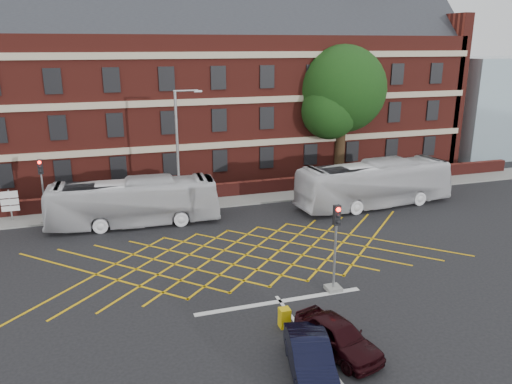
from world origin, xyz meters
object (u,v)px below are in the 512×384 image
object	(u,v)px
street_lamp	(180,175)
utility_cabinet	(285,318)
car_maroon	(338,336)
direction_signs	(10,202)
traffic_light_far	(44,197)
traffic_light_near	(335,256)
bus_right	(375,184)
car_navy	(310,358)
deciduous_tree	(342,95)
bus_left	(134,202)

from	to	relation	value
street_lamp	utility_cabinet	xyz separation A→B (m)	(1.72, -15.29, -2.47)
car_maroon	direction_signs	bearing A→B (deg)	109.43
traffic_light_far	traffic_light_near	bearing A→B (deg)	-45.98
bus_right	direction_signs	world-z (taller)	bus_right
bus_right	car_navy	world-z (taller)	bus_right
car_maroon	utility_cabinet	bearing A→B (deg)	104.67
traffic_light_near	utility_cabinet	size ratio (longest dim) A/B	5.08
deciduous_tree	street_lamp	distance (m)	16.75
bus_left	street_lamp	bearing A→B (deg)	-72.39
direction_signs	car_navy	bearing A→B (deg)	-59.08
traffic_light_far	car_maroon	bearing A→B (deg)	-58.05
traffic_light_near	traffic_light_far	xyz separation A→B (m)	(-13.78, 14.26, 0.00)
deciduous_tree	traffic_light_near	bearing A→B (deg)	-117.35
bus_left	deciduous_tree	size ratio (longest dim) A/B	0.96
car_maroon	street_lamp	world-z (taller)	street_lamp
car_maroon	direction_signs	xyz separation A→B (m)	(-13.91, 19.64, 0.71)
direction_signs	utility_cabinet	xyz separation A→B (m)	(12.60, -17.42, -0.96)
car_maroon	traffic_light_far	world-z (taller)	traffic_light_far
utility_cabinet	traffic_light_far	bearing A→B (deg)	122.14
bus_right	utility_cabinet	bearing A→B (deg)	133.53
traffic_light_far	street_lamp	distance (m)	8.84
car_navy	traffic_light_far	distance (m)	22.23
utility_cabinet	bus_right	bearing A→B (deg)	47.81
traffic_light_far	utility_cabinet	xyz separation A→B (m)	(10.40, -16.56, -1.34)
traffic_light_near	street_lamp	size ratio (longest dim) A/B	0.50
direction_signs	utility_cabinet	bearing A→B (deg)	-54.13
direction_signs	deciduous_tree	bearing A→B (deg)	8.79
deciduous_tree	direction_signs	world-z (taller)	deciduous_tree
utility_cabinet	traffic_light_near	bearing A→B (deg)	34.19
deciduous_tree	traffic_light_far	xyz separation A→B (m)	(-23.67, -4.87, -5.38)
bus_right	utility_cabinet	size ratio (longest dim) A/B	14.02
direction_signs	street_lamp	bearing A→B (deg)	-11.09
bus_right	utility_cabinet	world-z (taller)	bus_right
car_navy	car_maroon	bearing A→B (deg)	44.88
car_maroon	direction_signs	size ratio (longest dim) A/B	1.79
traffic_light_near	traffic_light_far	world-z (taller)	same
direction_signs	bus_right	bearing A→B (deg)	-9.74
car_navy	street_lamp	size ratio (longest dim) A/B	0.47
bus_left	street_lamp	size ratio (longest dim) A/B	1.28
bus_right	car_maroon	bearing A→B (deg)	141.06
bus_left	traffic_light_far	xyz separation A→B (m)	(-5.52, 2.05, 0.24)
bus_right	traffic_light_near	size ratio (longest dim) A/B	2.76
utility_cabinet	car_navy	bearing A→B (deg)	-94.51
bus_left	traffic_light_near	distance (m)	14.74
car_navy	utility_cabinet	size ratio (longest dim) A/B	4.76
bus_right	deciduous_tree	distance (m)	9.97
car_maroon	traffic_light_far	bearing A→B (deg)	106.09
car_navy	utility_cabinet	world-z (taller)	car_navy
bus_left	direction_signs	size ratio (longest dim) A/B	4.96
bus_left	utility_cabinet	xyz separation A→B (m)	(4.89, -14.50, -1.10)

